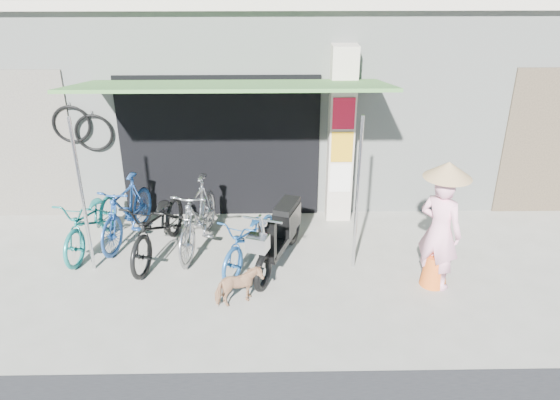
{
  "coord_description": "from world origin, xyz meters",
  "views": [
    {
      "loc": [
        -0.34,
        -6.28,
        4.43
      ],
      "look_at": [
        -0.2,
        1.0,
        1.0
      ],
      "focal_mm": 35.0,
      "sensor_mm": 36.0,
      "label": 1
    }
  ],
  "objects_px": {
    "bike_teal": "(92,221)",
    "bike_navy": "(251,239)",
    "bike_black": "(159,225)",
    "moped": "(280,234)",
    "bike_blue": "(127,211)",
    "nun": "(440,227)",
    "street_dog": "(239,287)",
    "bike_silver": "(198,216)"
  },
  "relations": [
    {
      "from": "bike_teal",
      "to": "bike_navy",
      "type": "relative_size",
      "value": 1.08
    },
    {
      "from": "bike_black",
      "to": "moped",
      "type": "height_order",
      "value": "moped"
    },
    {
      "from": "bike_blue",
      "to": "nun",
      "type": "height_order",
      "value": "nun"
    },
    {
      "from": "street_dog",
      "to": "moped",
      "type": "distance_m",
      "value": 1.2
    },
    {
      "from": "bike_navy",
      "to": "street_dog",
      "type": "distance_m",
      "value": 1.02
    },
    {
      "from": "bike_teal",
      "to": "bike_silver",
      "type": "height_order",
      "value": "bike_silver"
    },
    {
      "from": "moped",
      "to": "bike_blue",
      "type": "bearing_deg",
      "value": -177.45
    },
    {
      "from": "bike_teal",
      "to": "bike_blue",
      "type": "distance_m",
      "value": 0.56
    },
    {
      "from": "bike_teal",
      "to": "bike_blue",
      "type": "bearing_deg",
      "value": 34.51
    },
    {
      "from": "bike_silver",
      "to": "nun",
      "type": "bearing_deg",
      "value": -7.44
    },
    {
      "from": "bike_blue",
      "to": "bike_black",
      "type": "xyz_separation_m",
      "value": [
        0.6,
        -0.5,
        -0.01
      ]
    },
    {
      "from": "bike_black",
      "to": "street_dog",
      "type": "distance_m",
      "value": 1.85
    },
    {
      "from": "bike_black",
      "to": "bike_navy",
      "type": "distance_m",
      "value": 1.46
    },
    {
      "from": "bike_teal",
      "to": "street_dog",
      "type": "bearing_deg",
      "value": -24.81
    },
    {
      "from": "bike_blue",
      "to": "bike_black",
      "type": "distance_m",
      "value": 0.78
    },
    {
      "from": "bike_teal",
      "to": "moped",
      "type": "distance_m",
      "value": 3.01
    },
    {
      "from": "bike_navy",
      "to": "bike_silver",
      "type": "bearing_deg",
      "value": 172.94
    },
    {
      "from": "nun",
      "to": "bike_silver",
      "type": "bearing_deg",
      "value": 26.32
    },
    {
      "from": "bike_silver",
      "to": "bike_navy",
      "type": "bearing_deg",
      "value": -21.88
    },
    {
      "from": "bike_teal",
      "to": "bike_black",
      "type": "relative_size",
      "value": 0.93
    },
    {
      "from": "bike_teal",
      "to": "bike_silver",
      "type": "xyz_separation_m",
      "value": [
        1.68,
        -0.04,
        0.09
      ]
    },
    {
      "from": "bike_black",
      "to": "street_dog",
      "type": "bearing_deg",
      "value": -33.77
    },
    {
      "from": "bike_blue",
      "to": "moped",
      "type": "relative_size",
      "value": 0.94
    },
    {
      "from": "bike_blue",
      "to": "moped",
      "type": "xyz_separation_m",
      "value": [
        2.46,
        -0.78,
        -0.03
      ]
    },
    {
      "from": "street_dog",
      "to": "nun",
      "type": "height_order",
      "value": "nun"
    },
    {
      "from": "bike_silver",
      "to": "street_dog",
      "type": "bearing_deg",
      "value": -54.92
    },
    {
      "from": "bike_navy",
      "to": "bike_teal",
      "type": "bearing_deg",
      "value": -167.51
    },
    {
      "from": "street_dog",
      "to": "nun",
      "type": "xyz_separation_m",
      "value": [
        2.75,
        0.42,
        0.65
      ]
    },
    {
      "from": "bike_teal",
      "to": "bike_silver",
      "type": "relative_size",
      "value": 0.96
    },
    {
      "from": "bike_blue",
      "to": "bike_navy",
      "type": "xyz_separation_m",
      "value": [
        2.02,
        -0.81,
        -0.09
      ]
    },
    {
      "from": "bike_navy",
      "to": "street_dog",
      "type": "relative_size",
      "value": 2.61
    },
    {
      "from": "bike_blue",
      "to": "street_dog",
      "type": "xyz_separation_m",
      "value": [
        1.88,
        -1.81,
        -0.26
      ]
    },
    {
      "from": "bike_silver",
      "to": "bike_navy",
      "type": "relative_size",
      "value": 1.12
    },
    {
      "from": "bike_black",
      "to": "bike_silver",
      "type": "xyz_separation_m",
      "value": [
        0.58,
        0.21,
        0.05
      ]
    },
    {
      "from": "bike_black",
      "to": "moped",
      "type": "bearing_deg",
      "value": 3.3
    },
    {
      "from": "street_dog",
      "to": "bike_navy",
      "type": "bearing_deg",
      "value": -33.82
    },
    {
      "from": "bike_silver",
      "to": "nun",
      "type": "distance_m",
      "value": 3.65
    },
    {
      "from": "bike_blue",
      "to": "moped",
      "type": "height_order",
      "value": "moped"
    },
    {
      "from": "street_dog",
      "to": "moped",
      "type": "bearing_deg",
      "value": -54.87
    },
    {
      "from": "nun",
      "to": "bike_teal",
      "type": "bearing_deg",
      "value": 31.54
    },
    {
      "from": "bike_blue",
      "to": "moped",
      "type": "distance_m",
      "value": 2.58
    },
    {
      "from": "bike_silver",
      "to": "bike_teal",
      "type": "bearing_deg",
      "value": -170.89
    }
  ]
}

